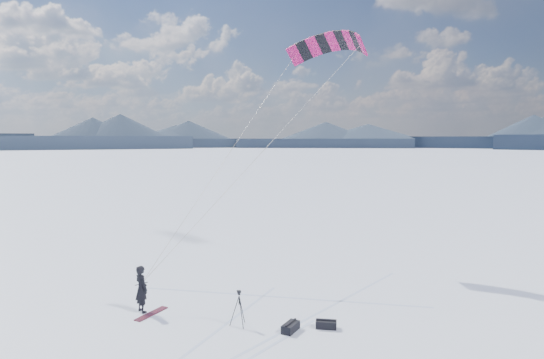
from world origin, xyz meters
TOP-DOWN VIEW (x-y plane):
  - ground at (0.00, 0.00)m, footprint 1800.00×1800.00m
  - horizon_hills at (-0.00, 0.00)m, footprint 704.00×705.94m
  - snow_tracks at (-1.98, 0.09)m, footprint 13.93×9.84m
  - snowkiter at (-1.95, 2.42)m, footprint 0.58×0.76m
  - snowboard at (-1.71, 1.97)m, footprint 1.52×1.08m
  - tripod at (0.70, -0.78)m, footprint 0.64×0.57m
  - gear_bag_a at (2.02, -2.18)m, footprint 0.87×0.71m
  - gear_bag_b at (3.27, -2.62)m, footprint 0.80×0.76m
  - power_kite at (9.59, 5.34)m, footprint 12.78×5.49m

SIDE VIEW (x-z plane):
  - ground at x=0.00m, z-range 0.00..0.00m
  - snowkiter at x=-1.95m, z-range -0.93..0.93m
  - snow_tracks at x=-1.98m, z-range 0.00..0.01m
  - snowboard at x=-1.71m, z-range 0.00..0.04m
  - gear_bag_b at x=3.27m, z-range -0.02..0.32m
  - gear_bag_a at x=2.02m, z-range -0.02..0.33m
  - tripod at x=0.70m, z-range 0.19..1.51m
  - horizon_hills at x=0.00m, z-range -0.59..10.20m
  - power_kite at x=9.59m, z-range 6.10..17.73m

